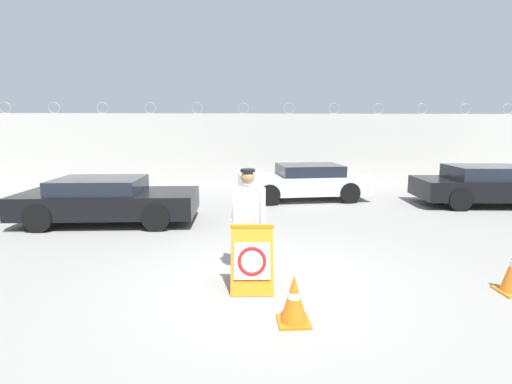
% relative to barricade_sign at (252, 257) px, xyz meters
% --- Properties ---
extents(ground_plane, '(90.00, 90.00, 0.00)m').
position_rel_barricade_sign_xyz_m(ground_plane, '(0.25, 0.29, -0.50)').
color(ground_plane, gray).
extents(perimeter_wall, '(36.00, 0.30, 3.46)m').
position_rel_barricade_sign_xyz_m(perimeter_wall, '(0.25, 11.44, 1.01)').
color(perimeter_wall, beige).
rests_on(perimeter_wall, ground_plane).
extents(barricade_sign, '(0.68, 0.81, 1.01)m').
position_rel_barricade_sign_xyz_m(barricade_sign, '(0.00, 0.00, 0.00)').
color(barricade_sign, orange).
rests_on(barricade_sign, ground_plane).
extents(security_guard, '(0.60, 0.58, 1.80)m').
position_rel_barricade_sign_xyz_m(security_guard, '(-0.03, 0.65, 0.51)').
color(security_guard, black).
rests_on(security_guard, ground_plane).
extents(traffic_cone_near, '(0.41, 0.41, 0.64)m').
position_rel_barricade_sign_xyz_m(traffic_cone_near, '(0.47, -1.14, -0.18)').
color(traffic_cone_near, orange).
rests_on(traffic_cone_near, ground_plane).
extents(parked_car_front_coupe, '(4.50, 2.09, 1.17)m').
position_rel_barricade_sign_xyz_m(parked_car_front_coupe, '(-3.51, 4.48, 0.11)').
color(parked_car_front_coupe, black).
rests_on(parked_car_front_coupe, ground_plane).
extents(parked_car_rear_sedan, '(4.40, 2.25, 1.20)m').
position_rel_barricade_sign_xyz_m(parked_car_rear_sedan, '(2.18, 7.46, 0.12)').
color(parked_car_rear_sedan, black).
rests_on(parked_car_rear_sedan, ground_plane).
extents(parked_car_far_side, '(4.88, 2.32, 1.25)m').
position_rel_barricade_sign_xyz_m(parked_car_far_side, '(7.93, 6.06, 0.14)').
color(parked_car_far_side, black).
rests_on(parked_car_far_side, ground_plane).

